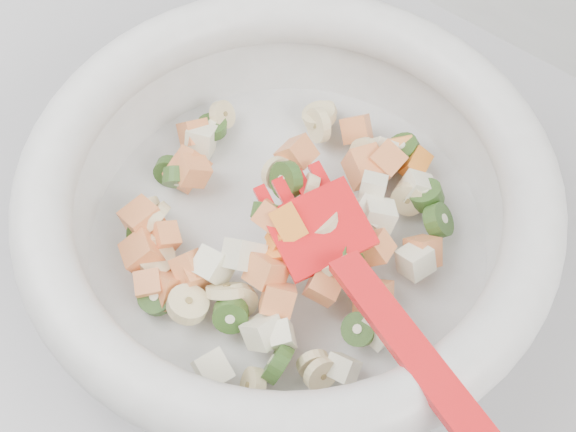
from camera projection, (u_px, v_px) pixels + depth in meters
The scene contains 2 objects.
counter at pixel (188, 368), 1.08m from camera, with size 2.00×0.60×0.90m, color #A3A2A7.
mixing_bowl at pixel (288, 210), 0.60m from camera, with size 0.42×0.36×0.12m.
Camera 1 is at (0.36, 1.19, 1.46)m, focal length 55.00 mm.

